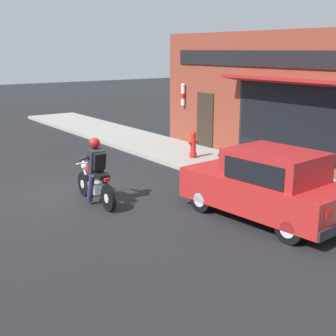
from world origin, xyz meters
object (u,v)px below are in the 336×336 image
car_hatchback (267,186)px  fire_hydrant (193,145)px  traffic_cone (270,171)px  motorcycle_with_rider (96,176)px

car_hatchback → fire_hydrant: car_hatchback is taller
traffic_cone → fire_hydrant: fire_hydrant is taller
motorcycle_with_rider → fire_hydrant: 5.02m
car_hatchback → traffic_cone: 2.60m
motorcycle_with_rider → traffic_cone: size_ratio=3.37×
car_hatchback → traffic_cone: (1.96, 1.68, -0.33)m
motorcycle_with_rider → fire_hydrant: motorcycle_with_rider is taller
motorcycle_with_rider → traffic_cone: bearing=-18.3°
traffic_cone → fire_hydrant: bearing=87.9°
car_hatchback → fire_hydrant: size_ratio=4.44×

